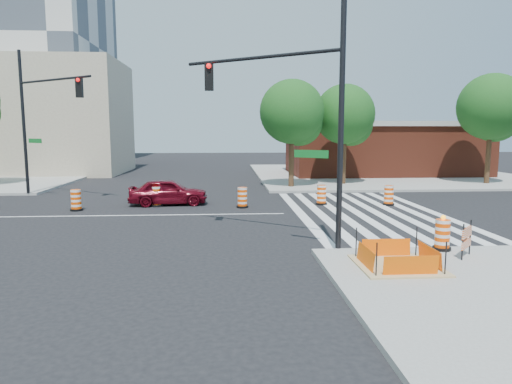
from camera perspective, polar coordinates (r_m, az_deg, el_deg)
ground at (r=21.62m, az=-15.31°, el=-2.84°), size 120.00×120.00×0.00m
sidewalk_ne at (r=41.35m, az=15.52°, el=2.16°), size 22.00×22.00×0.15m
crosswalk_east at (r=22.20m, az=13.63°, el=-2.50°), size 6.75×13.50×0.01m
lane_centerline at (r=21.62m, az=-15.31°, el=-2.83°), size 14.00×0.12×0.01m
excavation_pit at (r=13.23m, az=17.26°, el=-8.56°), size 2.20×2.20×0.90m
brick_storefront at (r=41.20m, az=15.63°, el=5.26°), size 16.50×8.50×4.60m
beige_midrise at (r=45.85m, az=-24.97°, el=8.40°), size 14.00×10.00×10.00m
red_coupe at (r=24.20m, az=-10.91°, el=0.04°), size 4.16×1.94×1.38m
signal_pole_se at (r=15.02m, az=4.67°, el=11.43°), size 4.95×3.55×7.88m
signal_pole_nw at (r=28.81m, az=-25.37°, el=9.42°), size 5.14×3.85×8.31m
pit_drum at (r=15.36m, az=22.26°, el=-5.06°), size 0.56×0.56×1.10m
barricade at (r=14.76m, az=24.84°, el=-5.22°), size 0.64×0.69×1.06m
tree_north_c at (r=30.48m, az=4.58°, el=9.50°), size 4.23×4.23×7.20m
tree_north_d at (r=32.65m, az=11.08°, el=9.10°), size 4.15×4.15×7.06m
tree_north_e at (r=36.19m, az=27.37°, el=9.02°), size 4.58×4.58×7.79m
median_drum_2 at (r=23.68m, az=-21.57°, el=-1.04°), size 0.60×0.60×1.02m
median_drum_3 at (r=23.80m, az=-12.31°, el=-0.61°), size 0.60×0.60×1.18m
median_drum_4 at (r=22.90m, az=-1.72°, el=-0.78°), size 0.60×0.60×1.02m
median_drum_5 at (r=24.08m, az=8.19°, el=-0.44°), size 0.60×0.60×1.02m
median_drum_6 at (r=24.63m, az=16.25°, el=-0.49°), size 0.60×0.60×1.02m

